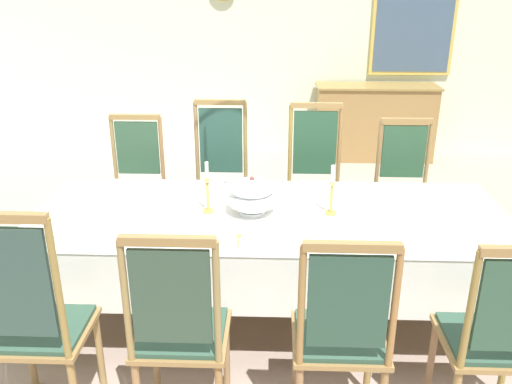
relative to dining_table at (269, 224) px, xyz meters
The scene contains 21 objects.
ground 0.74m from the dining_table, 90.00° to the left, with size 8.19×6.82×0.04m, color #A89487.
back_wall 3.84m from the dining_table, 90.00° to the left, with size 8.19×0.08×3.29m, color silver.
dining_table is the anchor object (origin of this frame).
tablecloth 0.02m from the dining_table, 90.00° to the right, with size 2.90×1.12×0.37m.
chair_south_a 1.44m from the dining_table, 138.20° to the right, with size 0.44×0.42×1.20m.
chair_north_a 1.44m from the dining_table, 138.41° to the left, with size 0.44×0.42×1.09m.
chair_south_b 1.04m from the dining_table, 112.70° to the right, with size 0.44×0.42×1.11m.
chair_north_b 1.04m from the dining_table, 112.57° to the left, with size 0.44×0.42×1.21m.
chair_south_c 1.02m from the dining_table, 70.10° to the right, with size 0.44×0.42×1.10m.
chair_north_c 1.02m from the dining_table, 70.21° to the left, with size 0.44×0.42×1.19m.
chair_south_d 1.42m from the dining_table, 42.33° to the right, with size 0.44×0.42×1.09m.
chair_north_d 1.42m from the dining_table, 42.30° to the left, with size 0.44×0.42×1.07m.
soup_tureen 0.21m from the dining_table, behind, with size 0.30×0.30×0.24m.
candlestick_west 0.43m from the dining_table, behind, with size 0.07×0.07×0.33m.
candlestick_east 0.42m from the dining_table, ahead, with size 0.07×0.07×0.31m.
bowl_near_left 1.17m from the dining_table, 161.43° to the right, with size 0.20×0.20×0.04m.
bowl_near_right 0.39m from the dining_table, 95.56° to the right, with size 0.19×0.19×0.04m.
spoon_primary 1.28m from the dining_table, 164.36° to the right, with size 0.03×0.18×0.01m.
spoon_secondary 0.40m from the dining_table, 114.80° to the right, with size 0.03×0.18×0.01m.
sideboard 3.62m from the dining_table, 70.02° to the left, with size 1.44×0.48×0.90m.
framed_painting 4.15m from the dining_table, 65.70° to the left, with size 0.98×0.05×1.51m.
Camera 1 is at (0.03, -3.26, 2.07)m, focal length 37.45 mm.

